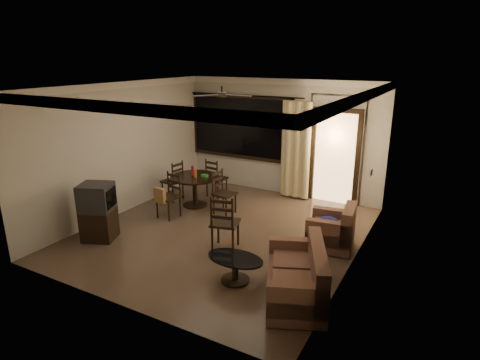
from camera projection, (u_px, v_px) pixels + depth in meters
The scene contains 12 objects.
ground at pixel (224, 232), 7.86m from camera, with size 5.50×5.50×0.00m, color #7F6651.
room_shell at pixel (289, 128), 8.52m from camera, with size 5.50×6.70×5.50m.
dining_table at pixel (195, 182), 9.10m from camera, with size 1.12×1.12×0.92m.
dining_chair_west at pixel (173, 188), 9.58m from camera, with size 0.46×0.46×0.95m.
dining_chair_east at pixel (224, 201), 8.72m from camera, with size 0.46×0.46×0.95m.
dining_chair_south at pixel (168, 204), 8.50m from camera, with size 0.46×0.52×0.95m.
dining_chair_north at pixel (216, 185), 9.79m from camera, with size 0.46×0.46×0.95m.
tv_cabinet at pixel (98, 212), 7.42m from camera, with size 0.72×0.69×1.08m.
sofa at pixel (299, 279), 5.64m from camera, with size 1.29×1.65×0.78m.
armchair at pixel (333, 231), 7.15m from camera, with size 0.87×0.87×0.78m.
coffee_table at pixel (235, 265), 6.08m from camera, with size 0.90×0.54×0.40m.
side_chair at pixel (225, 233), 7.09m from camera, with size 0.56×0.56×1.04m.
Camera 1 is at (3.74, -6.16, 3.32)m, focal length 30.00 mm.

